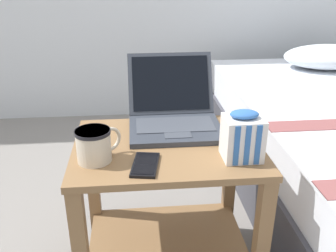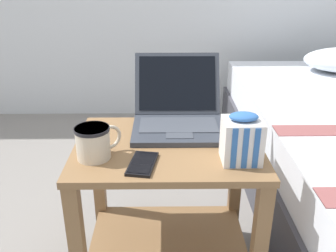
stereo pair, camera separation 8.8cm
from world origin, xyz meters
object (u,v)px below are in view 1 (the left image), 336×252
laptop (174,113)px  cell_phone (145,165)px  mug_front_left (94,144)px  snack_bag (242,136)px

laptop → cell_phone: 0.31m
mug_front_left → cell_phone: 0.16m
laptop → cell_phone: laptop is taller
mug_front_left → snack_bag: snack_bag is taller
mug_front_left → snack_bag: (0.44, -0.02, 0.02)m
mug_front_left → cell_phone: size_ratio=0.89×
mug_front_left → laptop: bearing=42.3°
snack_bag → mug_front_left: bearing=176.8°
mug_front_left → snack_bag: size_ratio=0.87×
mug_front_left → snack_bag: bearing=-3.2°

